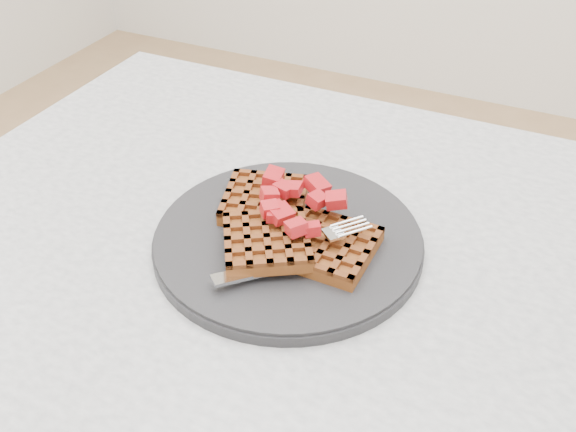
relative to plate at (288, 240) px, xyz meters
The scene contains 5 objects.
table 0.19m from the plate, 13.60° to the right, with size 1.20×0.80×0.75m.
plate is the anchor object (origin of this frame).
waffles 0.02m from the plate, 87.49° to the right, with size 0.20×0.19×0.03m.
strawberry_pile 0.05m from the plate, ahead, with size 0.15×0.15×0.02m, color #950008, non-canonical shape.
fork 0.05m from the plate, 45.64° to the right, with size 0.02×0.18×0.02m, color silver, non-canonical shape.
Camera 1 is at (0.08, -0.45, 1.20)m, focal length 40.00 mm.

